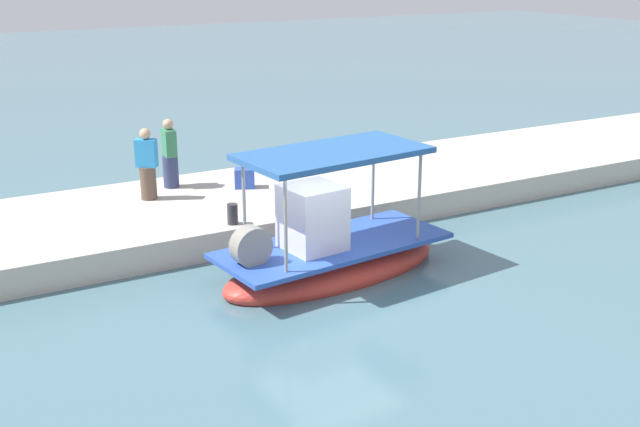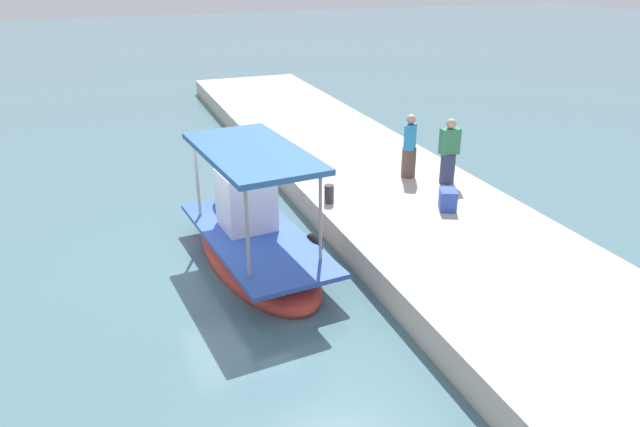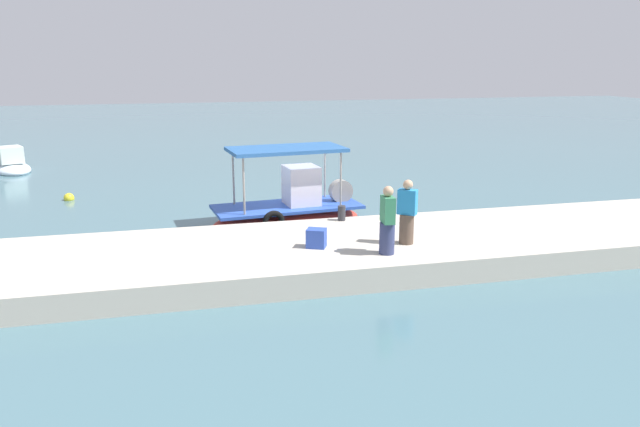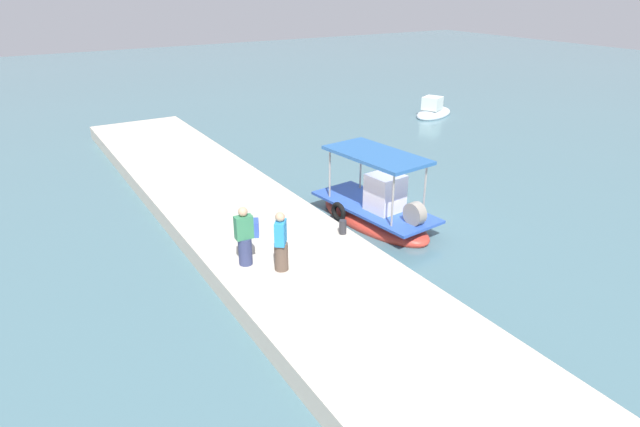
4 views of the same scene
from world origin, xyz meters
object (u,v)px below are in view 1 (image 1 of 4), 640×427
fisherman_by_crate (147,167)px  cargo_crate (245,178)px  main_fishing_boat (329,253)px  fisherman_near_bollard (170,157)px  mooring_bollard (233,214)px

fisherman_by_crate → cargo_crate: size_ratio=3.49×
main_fishing_boat → cargo_crate: size_ratio=10.57×
fisherman_near_bollard → mooring_bollard: bearing=93.5°
fisherman_near_bollard → mooring_bollard: fisherman_near_bollard is taller
main_fishing_boat → mooring_bollard: 2.59m
fisherman_near_bollard → cargo_crate: (-1.65, 0.98, -0.56)m
main_fishing_boat → mooring_bollard: main_fishing_boat is taller
fisherman_near_bollard → cargo_crate: size_ratio=3.52×
main_fishing_boat → cargo_crate: main_fishing_boat is taller
cargo_crate → fisherman_by_crate: bearing=-5.5°
fisherman_by_crate → mooring_bollard: 3.04m
fisherman_near_bollard → mooring_bollard: (-0.22, 3.53, -0.58)m
fisherman_by_crate → mooring_bollard: fisherman_by_crate is taller
fisherman_by_crate → cargo_crate: bearing=174.5°
main_fishing_boat → fisherman_by_crate: 5.62m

